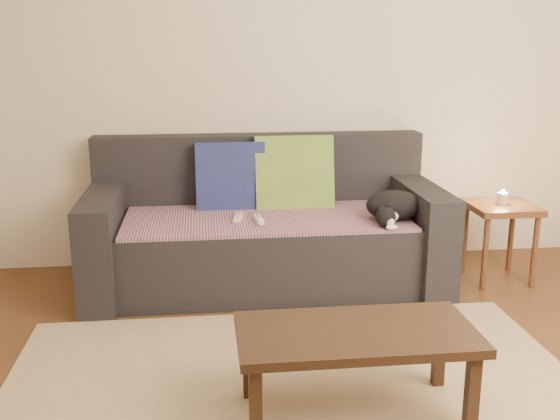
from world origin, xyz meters
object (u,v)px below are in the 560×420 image
at_px(cat, 393,206).
at_px(coffee_table, 356,341).
at_px(sofa, 265,233).
at_px(wii_remote_b, 238,217).
at_px(side_table, 501,218).
at_px(wii_remote_a, 259,220).

xyz_separation_m(cat, coffee_table, (-0.51, -1.28, -0.20)).
xyz_separation_m(sofa, wii_remote_b, (-0.17, -0.15, 0.15)).
distance_m(wii_remote_b, side_table, 1.61).
xyz_separation_m(cat, side_table, (0.72, 0.12, -0.12)).
relative_size(wii_remote_a, side_table, 0.31).
bearing_deg(cat, coffee_table, -136.88).
relative_size(cat, wii_remote_a, 2.78).
bearing_deg(sofa, side_table, -5.70).
bearing_deg(coffee_table, wii_remote_b, 105.05).
distance_m(wii_remote_a, wii_remote_b, 0.13).
bearing_deg(side_table, wii_remote_b, -179.80).
xyz_separation_m(sofa, cat, (0.72, -0.26, 0.21)).
height_order(sofa, cat, sofa).
xyz_separation_m(sofa, coffee_table, (0.21, -1.54, 0.01)).
height_order(sofa, wii_remote_a, sofa).
distance_m(sofa, side_table, 1.45).
bearing_deg(wii_remote_a, wii_remote_b, 52.00).
bearing_deg(sofa, coffee_table, -82.33).
relative_size(wii_remote_b, side_table, 0.31).
bearing_deg(coffee_table, cat, 68.07).
distance_m(cat, wii_remote_b, 0.90).
xyz_separation_m(wii_remote_a, side_table, (1.49, 0.07, -0.06)).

